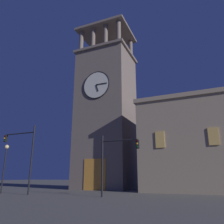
{
  "coord_description": "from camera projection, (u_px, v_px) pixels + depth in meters",
  "views": [
    {
      "loc": [
        -14.11,
        28.14,
        1.64
      ],
      "look_at": [
        -0.98,
        -2.27,
        11.34
      ],
      "focal_mm": 35.76,
      "sensor_mm": 36.0,
      "label": 1
    }
  ],
  "objects": [
    {
      "name": "street_lamp",
      "position": [
        5.0,
        159.0,
        23.97
      ],
      "size": [
        0.44,
        0.44,
        5.04
      ],
      "color": "black",
      "rests_on": "ground_plane"
    },
    {
      "name": "traffic_signal_near",
      "position": [
        114.0,
        155.0,
        19.54
      ],
      "size": [
        3.52,
        0.41,
        5.3
      ],
      "color": "black",
      "rests_on": "ground_plane"
    },
    {
      "name": "ground_plane",
      "position": [
        99.0,
        190.0,
        29.7
      ],
      "size": [
        200.0,
        200.0,
        0.0
      ],
      "primitive_type": "plane",
      "color": "#56544F"
    },
    {
      "name": "clocktower",
      "position": [
        106.0,
        114.0,
        34.81
      ],
      "size": [
        8.47,
        7.57,
        28.19
      ],
      "color": "#75665B",
      "rests_on": "ground_plane"
    },
    {
      "name": "traffic_signal_mid",
      "position": [
        23.0,
        149.0,
        23.09
      ],
      "size": [
        4.12,
        0.41,
        6.85
      ],
      "color": "black",
      "rests_on": "ground_plane"
    }
  ]
}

